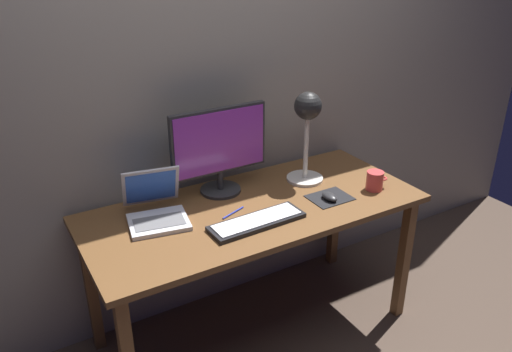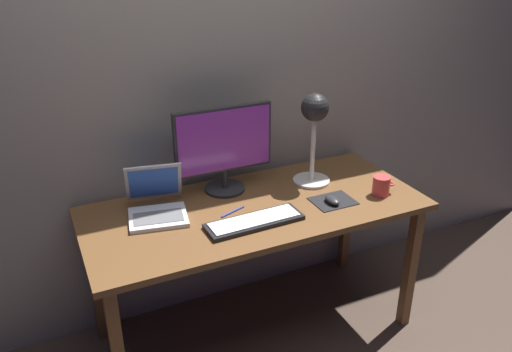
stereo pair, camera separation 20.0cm
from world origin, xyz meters
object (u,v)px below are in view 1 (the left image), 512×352
(keyboard_main, at_px, (257,221))
(desk_lamp, at_px, (307,120))
(coffee_mug, at_px, (375,181))
(pen, at_px, (233,213))
(laptop, at_px, (155,205))
(monitor, at_px, (219,147))
(mouse, at_px, (330,197))

(keyboard_main, height_order, desk_lamp, desk_lamp)
(coffee_mug, bearing_deg, desk_lamp, 130.94)
(desk_lamp, height_order, pen, desk_lamp)
(keyboard_main, xyz_separation_m, laptop, (-0.36, 0.29, 0.05))
(desk_lamp, bearing_deg, monitor, 166.74)
(desk_lamp, relative_size, pen, 3.35)
(coffee_mug, xyz_separation_m, pen, (-0.73, 0.14, -0.04))
(monitor, bearing_deg, desk_lamp, -13.26)
(monitor, xyz_separation_m, coffee_mug, (0.67, -0.37, -0.19))
(mouse, distance_m, pen, 0.48)
(laptop, bearing_deg, desk_lamp, -1.64)
(desk_lamp, bearing_deg, coffee_mug, -49.06)
(desk_lamp, distance_m, coffee_mug, 0.45)
(laptop, height_order, coffee_mug, laptop)
(pen, bearing_deg, laptop, 154.45)
(monitor, bearing_deg, laptop, -167.73)
(monitor, distance_m, pen, 0.33)
(laptop, relative_size, mouse, 3.59)
(laptop, bearing_deg, coffee_mug, -15.68)
(laptop, height_order, desk_lamp, desk_lamp)
(keyboard_main, distance_m, pen, 0.14)
(mouse, bearing_deg, coffee_mug, -4.51)
(monitor, bearing_deg, pen, -103.02)
(desk_lamp, distance_m, pen, 0.60)
(monitor, distance_m, laptop, 0.42)
(desk_lamp, xyz_separation_m, mouse, (-0.03, -0.25, -0.31))
(monitor, distance_m, desk_lamp, 0.46)
(monitor, height_order, keyboard_main, monitor)
(mouse, bearing_deg, laptop, 160.72)
(coffee_mug, bearing_deg, monitor, 151.00)
(keyboard_main, distance_m, desk_lamp, 0.60)
(keyboard_main, height_order, mouse, mouse)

